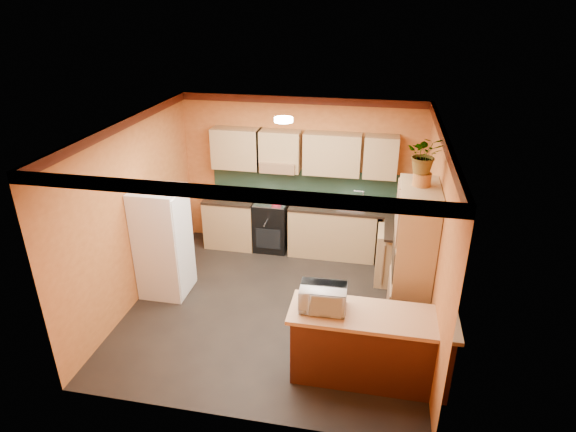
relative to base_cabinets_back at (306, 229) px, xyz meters
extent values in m
plane|color=black|center=(-0.15, -1.80, -0.44)|extent=(4.20, 4.20, 0.00)
cube|color=white|center=(-0.15, -1.80, 2.26)|extent=(4.20, 4.20, 0.04)
cube|color=orange|center=(-0.15, 0.30, 0.91)|extent=(4.20, 0.04, 2.70)
cube|color=orange|center=(-0.15, -3.90, 0.91)|extent=(4.20, 0.04, 2.70)
cube|color=orange|center=(-2.25, -1.80, 0.91)|extent=(0.04, 4.20, 2.70)
cube|color=orange|center=(1.95, -1.80, 0.91)|extent=(0.04, 4.20, 2.70)
cube|color=#1E3826|center=(0.10, 0.29, 0.75)|extent=(3.70, 0.02, 0.53)
cube|color=#1E3826|center=(1.94, -0.40, 0.75)|extent=(0.02, 1.40, 0.53)
cube|color=tan|center=(-0.05, 0.13, 1.36)|extent=(3.10, 0.34, 0.70)
cylinder|color=white|center=(-0.15, -1.20, 2.22)|extent=(0.26, 0.26, 0.06)
cube|color=tan|center=(0.00, 0.00, 0.00)|extent=(3.65, 0.60, 0.88)
cube|color=black|center=(0.00, 0.00, 0.46)|extent=(3.65, 0.62, 0.04)
cube|color=black|center=(-0.63, 0.00, 0.02)|extent=(0.58, 0.58, 0.91)
cube|color=silver|center=(0.77, 0.00, 0.50)|extent=(0.48, 0.40, 0.03)
cube|color=tan|center=(1.65, -0.71, 0.00)|extent=(0.60, 0.80, 0.88)
cube|color=black|center=(1.65, -0.71, 0.46)|extent=(0.62, 0.80, 0.04)
cube|color=white|center=(-1.90, -1.68, 0.41)|extent=(0.68, 0.66, 1.70)
cube|color=tan|center=(1.70, -1.94, 0.61)|extent=(0.48, 0.90, 2.10)
cylinder|color=#A25D27|center=(1.70, -1.89, 1.74)|extent=(0.22, 0.22, 0.16)
imported|color=tan|center=(1.70, -1.89, 2.05)|extent=(0.42, 0.37, 0.46)
cube|color=#451E10|center=(1.24, -3.00, 0.00)|extent=(1.80, 0.55, 0.88)
cube|color=tan|center=(1.24, -3.00, 0.47)|extent=(1.90, 0.65, 0.05)
imported|color=white|center=(0.67, -3.00, 0.64)|extent=(0.54, 0.37, 0.29)
camera|label=1|loc=(1.16, -7.57, 3.76)|focal=30.00mm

